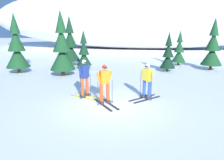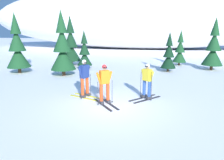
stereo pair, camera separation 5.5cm
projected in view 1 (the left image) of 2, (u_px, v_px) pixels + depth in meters
name	position (u px, v px, depth m)	size (l,w,h in m)	color
ground_plane	(109.00, 107.00, 9.04)	(120.00, 120.00, 0.00)	white
skier_yellow_jacket	(147.00, 81.00, 9.86)	(1.49, 1.52, 1.69)	black
skier_orange_jacket	(105.00, 84.00, 9.17)	(1.40, 1.63, 1.76)	black
skier_navy_jacket	(85.00, 78.00, 10.06)	(1.80, 1.09, 1.84)	gold
pine_tree_far_left	(17.00, 48.00, 15.43)	(1.70, 1.70, 4.39)	#47301E
pine_tree_left	(70.00, 45.00, 18.71)	(1.68, 1.68, 4.36)	#47301E
pine_tree_center_left	(62.00, 49.00, 14.51)	(1.75, 1.75, 4.52)	#47301E
pine_tree_center	(84.00, 53.00, 17.15)	(1.22, 1.22, 3.16)	#47301E
pine_tree_center_right	(168.00, 55.00, 16.09)	(1.17, 1.17, 3.02)	#47301E
pine_tree_right	(179.00, 51.00, 18.84)	(1.22, 1.22, 3.15)	#47301E
pine_tree_far_right	(213.00, 48.00, 16.60)	(1.60, 1.60, 4.15)	#47301E
snow_ridge_background	(140.00, 17.00, 33.97)	(50.83, 14.28, 10.02)	white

